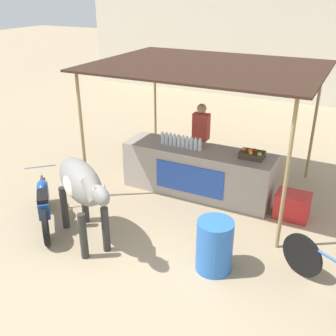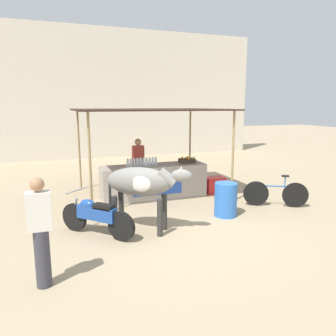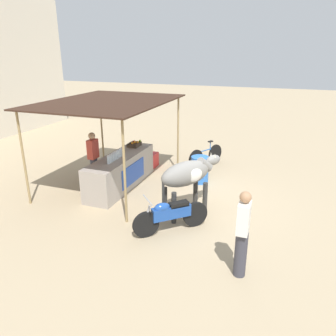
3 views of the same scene
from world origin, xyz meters
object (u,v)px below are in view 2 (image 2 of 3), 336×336
Objects in this scene: vendor_behind_counter at (138,165)px; water_barrel at (226,199)px; stall_counter at (154,182)px; cooler_box at (215,185)px; cow at (142,184)px; bicycle_leaning at (276,194)px; fruit_crate at (187,160)px; passerby_on_street at (41,232)px; motorcycle_parked at (96,215)px.

water_barrel is (1.41, -2.85, -0.44)m from vendor_behind_counter.
stall_counter is 1.93m from cooler_box.
cow is (-2.90, -2.26, 0.79)m from cooler_box.
bicycle_leaning is at bearing 7.43° from water_barrel.
fruit_crate is at bearing -28.38° from vendor_behind_counter.
passerby_on_street is at bearing -119.72° from vendor_behind_counter.
bicycle_leaning is at bearing -64.42° from cooler_box.
stall_counter is at bearing 145.79° from bicycle_leaning.
passerby_on_street is (-0.99, -1.69, 0.42)m from motorcycle_parked.
cow is at bearing -130.26° from fruit_crate.
fruit_crate is 3.16m from cow.
cow reaches higher than bicycle_leaning.
fruit_crate is 0.27× the size of vendor_behind_counter.
cow is at bearing -112.61° from stall_counter.
motorcycle_parked is (-3.10, -0.17, 0.02)m from water_barrel.
cow is 1.14m from motorcycle_parked.
cooler_box is at bearing 29.29° from motorcycle_parked.
passerby_on_street reaches higher than bicycle_leaning.
stall_counter is 3.36m from bicycle_leaning.
stall_counter is 1.19m from fruit_crate.
vendor_behind_counter is 5.42m from passerby_on_street.
fruit_crate is 0.27× the size of passerby_on_street.
water_barrel is at bearing -61.14° from stall_counter.
stall_counter is 2.40m from water_barrel.
bicycle_leaning is (2.77, -1.89, -0.13)m from stall_counter.
motorcycle_parked is (-0.96, 0.10, -0.61)m from cow.
stall_counter reaches higher than cooler_box.
cooler_box is 0.44× the size of motorcycle_parked.
vendor_behind_counter is at bearing 76.74° from cow.
cow is at bearing -172.78° from bicycle_leaning.
cooler_box is 6.23m from passerby_on_street.
passerby_on_street is at bearing -134.95° from fruit_crate.
fruit_crate is (1.06, 0.05, 0.55)m from stall_counter.
stall_counter is at bearing 49.34° from motorcycle_parked.
vendor_behind_counter is 2.02× the size of water_barrel.
water_barrel is 0.60× the size of motorcycle_parked.
cow is (-0.73, -3.11, 0.18)m from vendor_behind_counter.
motorcycle_parked is at bearing -175.43° from bicycle_leaning.
stall_counter is at bearing 177.10° from cooler_box.
fruit_crate is at bearing 131.62° from bicycle_leaning.
water_barrel is at bearing 7.07° from cow.
fruit_crate is at bearing 37.60° from motorcycle_parked.
stall_counter is 2.20× the size of motorcycle_parked.
motorcycle_parked is 0.83× the size of passerby_on_street.
cooler_box is 0.73× the size of water_barrel.
vendor_behind_counter reaches higher than water_barrel.
cooler_box is 0.36× the size of passerby_on_street.
motorcycle_parked is at bearing -119.32° from vendor_behind_counter.
cooler_box is 0.35× the size of cow.
passerby_on_street is at bearing -140.83° from cow.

